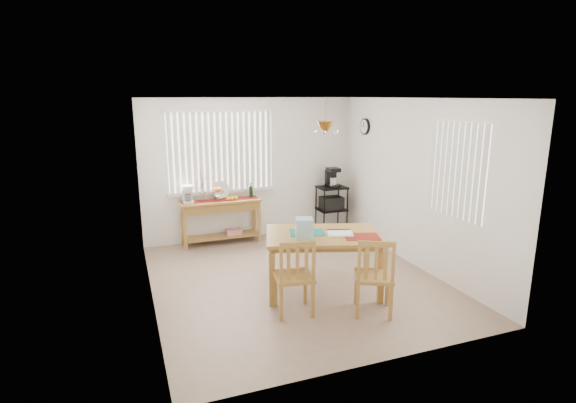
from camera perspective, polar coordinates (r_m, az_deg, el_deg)
name	(u,v)px	position (r m, az deg, el deg)	size (l,w,h in m)	color
ground	(295,280)	(6.69, 0.86, -9.93)	(4.00, 4.50, 0.01)	#9F816C
room_shell	(295,165)	(6.23, 0.89, 4.61)	(4.20, 4.70, 2.70)	white
sideboard	(221,211)	(8.17, -8.46, -1.21)	(1.43, 0.40, 0.80)	#B0813B
sideboard_items	(207,194)	(8.07, -10.20, 0.92)	(1.36, 0.34, 0.62)	maroon
wire_cart	(332,205)	(8.82, 5.55, -0.42)	(0.54, 0.43, 0.91)	black
cart_items	(332,178)	(8.72, 5.60, 3.01)	(0.21, 0.26, 0.38)	black
dining_table	(323,240)	(6.11, 4.50, -4.94)	(1.76, 1.41, 0.82)	#B0813B
table_items	(313,230)	(5.91, 3.25, -3.60)	(1.15, 0.88, 0.26)	#157773
chair_left	(294,277)	(5.54, 0.82, -9.56)	(0.52, 0.52, 0.99)	#B0813B
chair_right	(374,277)	(5.63, 10.88, -9.36)	(0.62, 0.62, 0.99)	#B0813B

